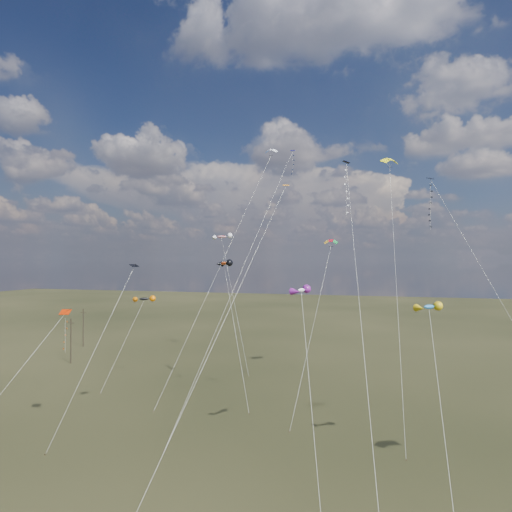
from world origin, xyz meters
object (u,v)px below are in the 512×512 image
(parafoil_yellow, at_px, (390,160))
(novelty_black_orange, at_px, (144,299))
(diamond_black_high, at_px, (437,213))
(utility_pole_near, at_px, (71,340))
(utility_pole_far, at_px, (83,327))

(parafoil_yellow, distance_m, novelty_black_orange, 41.27)
(diamond_black_high, height_order, novelty_black_orange, diamond_black_high)
(utility_pole_near, bearing_deg, utility_pole_far, 119.74)
(utility_pole_near, distance_m, parafoil_yellow, 61.70)
(utility_pole_far, height_order, parafoil_yellow, parafoil_yellow)
(diamond_black_high, bearing_deg, parafoil_yellow, 146.99)
(utility_pole_near, bearing_deg, parafoil_yellow, -2.93)
(utility_pole_far, bearing_deg, utility_pole_near, -60.26)
(utility_pole_near, distance_m, diamond_black_high, 64.18)
(diamond_black_high, xyz_separation_m, parafoil_yellow, (-5.72, 3.72, 7.84))
(diamond_black_high, xyz_separation_m, novelty_black_orange, (-41.62, -0.75, -12.03))
(utility_pole_far, height_order, diamond_black_high, diamond_black_high)
(utility_pole_near, relative_size, parafoil_yellow, 0.24)
(utility_pole_far, distance_m, diamond_black_high, 74.36)
(utility_pole_near, distance_m, utility_pole_far, 16.12)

